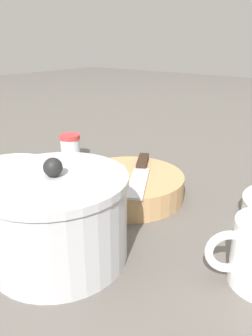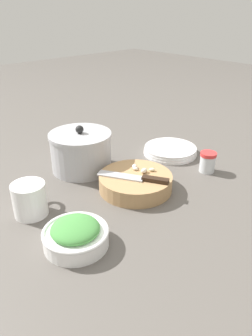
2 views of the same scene
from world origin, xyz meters
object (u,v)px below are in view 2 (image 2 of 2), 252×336
(spice_jar, at_px, (208,162))
(coffee_mug, at_px, (30,199))
(chef_knife, at_px, (137,178))
(garlic_cloves, at_px, (142,169))
(cutting_board, at_px, (136,182))
(herb_bowl, at_px, (76,235))
(plate_stack, at_px, (170,150))
(stock_pot, at_px, (81,151))

(spice_jar, height_order, coffee_mug, coffee_mug)
(chef_knife, xyz_separation_m, garlic_cloves, (0.05, 0.03, 0.00))
(cutting_board, bearing_deg, herb_bowl, -162.30)
(chef_knife, relative_size, plate_stack, 1.02)
(garlic_cloves, height_order, stock_pot, stock_pot)
(coffee_mug, relative_size, plate_stack, 0.57)
(garlic_cloves, relative_size, herb_bowl, 0.47)
(cutting_board, distance_m, plate_stack, 0.31)
(chef_knife, xyz_separation_m, spice_jar, (0.29, -0.07, -0.02))
(chef_knife, distance_m, garlic_cloves, 0.06)
(coffee_mug, bearing_deg, cutting_board, -18.45)
(chef_knife, bearing_deg, garlic_cloves, -0.21)
(garlic_cloves, distance_m, herb_bowl, 0.35)
(herb_bowl, height_order, coffee_mug, coffee_mug)
(garlic_cloves, xyz_separation_m, plate_stack, (0.26, 0.09, -0.04))
(coffee_mug, height_order, plate_stack, coffee_mug)
(cutting_board, height_order, coffee_mug, coffee_mug)
(cutting_board, xyz_separation_m, herb_bowl, (-0.30, -0.10, 0.01))
(herb_bowl, relative_size, stock_pot, 0.76)
(chef_knife, height_order, spice_jar, spice_jar)
(chef_knife, bearing_deg, coffee_mug, 128.46)
(garlic_cloves, bearing_deg, spice_jar, -21.21)
(cutting_board, xyz_separation_m, plate_stack, (0.29, 0.10, -0.01))
(herb_bowl, distance_m, coffee_mug, 0.20)
(herb_bowl, distance_m, stock_pot, 0.42)
(chef_knife, xyz_separation_m, stock_pot, (-0.03, 0.25, 0.01))
(herb_bowl, distance_m, plate_stack, 0.62)
(herb_bowl, xyz_separation_m, spice_jar, (0.57, 0.01, 0.01))
(garlic_cloves, bearing_deg, cutting_board, -166.63)
(cutting_board, relative_size, chef_knife, 1.09)
(plate_stack, xyz_separation_m, stock_pot, (-0.33, 0.13, 0.05))
(cutting_board, height_order, garlic_cloves, garlic_cloves)
(coffee_mug, height_order, stock_pot, stock_pot)
(herb_bowl, height_order, plate_stack, herb_bowl)
(spice_jar, bearing_deg, herb_bowl, -178.89)
(spice_jar, bearing_deg, stock_pot, 134.59)
(cutting_board, relative_size, garlic_cloves, 3.00)
(chef_knife, xyz_separation_m, herb_bowl, (-0.28, -0.08, -0.02))
(garlic_cloves, bearing_deg, coffee_mug, 164.59)
(cutting_board, bearing_deg, plate_stack, 19.24)
(cutting_board, bearing_deg, coffee_mug, 161.55)
(garlic_cloves, distance_m, coffee_mug, 0.36)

